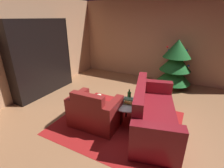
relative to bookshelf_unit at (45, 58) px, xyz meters
name	(u,v)px	position (x,y,z in m)	size (l,w,h in m)	color
ground_plane	(125,120)	(2.66, -0.39, -1.02)	(7.09, 7.09, 0.00)	#9C6C47
wall_back	(160,41)	(2.66, 2.60, 0.32)	(5.92, 0.06, 2.67)	tan
wall_left	(24,48)	(-0.27, -0.39, 0.32)	(0.06, 6.03, 2.67)	tan
area_rug	(118,123)	(2.57, -0.54, -1.02)	(2.45, 2.13, 0.01)	maroon
bookshelf_unit	(45,58)	(0.00, 0.00, 0.00)	(0.38, 1.87, 2.07)	black
armchair_red	(95,112)	(2.17, -0.82, -0.72)	(1.01, 0.70, 0.81)	maroon
couch_red	(152,113)	(3.22, -0.33, -0.71)	(1.26, 2.12, 0.91)	maroon
coffee_table	(127,106)	(2.72, -0.41, -0.62)	(0.66, 0.66, 0.44)	black
book_stack_on_table	(129,101)	(2.75, -0.39, -0.52)	(0.22, 0.18, 0.12)	#437B4F
bottle_on_table	(129,96)	(2.69, -0.23, -0.48)	(0.08, 0.08, 0.24)	#1E511F
decorated_tree	(176,64)	(3.30, 2.01, -0.24)	(1.04, 1.04, 1.51)	brown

